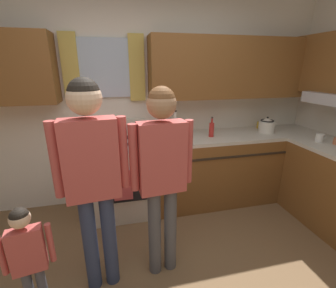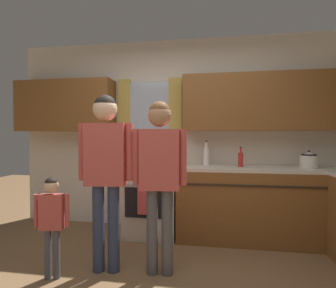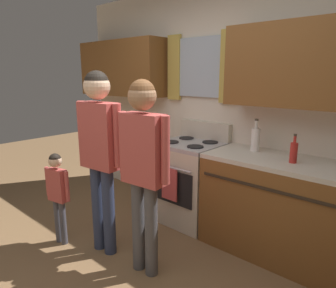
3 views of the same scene
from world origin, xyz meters
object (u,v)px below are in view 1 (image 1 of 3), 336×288
at_px(stove_oven, 122,176).
at_px(adult_in_plaid, 162,165).
at_px(stovetop_kettle, 267,125).
at_px(adult_holding_child, 92,168).
at_px(small_child, 28,254).
at_px(bottle_milk_white, 175,126).
at_px(mug_ceramic_white, 320,138).
at_px(bottle_sauce_red, 212,129).
at_px(mug_mustard_yellow, 260,125).

relative_size(stove_oven, adult_in_plaid, 0.69).
distance_m(stovetop_kettle, adult_holding_child, 2.34).
bearing_deg(adult_holding_child, small_child, -154.28).
bearing_deg(bottle_milk_white, stovetop_kettle, -6.15).
distance_m(mug_ceramic_white, adult_holding_child, 2.50).
xyz_separation_m(stovetop_kettle, adult_holding_child, (-2.10, -1.01, 0.05)).
bearing_deg(adult_holding_child, bottle_sauce_red, 36.72).
height_order(adult_holding_child, adult_in_plaid, adult_holding_child).
bearing_deg(mug_mustard_yellow, stove_oven, -174.44).
distance_m(stove_oven, adult_in_plaid, 1.17).
bearing_deg(bottle_sauce_red, mug_ceramic_white, -22.92).
relative_size(bottle_sauce_red, mug_ceramic_white, 1.95).
bearing_deg(stovetop_kettle, small_child, -154.29).
height_order(stove_oven, bottle_milk_white, bottle_milk_white).
relative_size(mug_ceramic_white, small_child, 0.14).
height_order(bottle_sauce_red, small_child, bottle_sauce_red).
distance_m(bottle_milk_white, stovetop_kettle, 1.21).
bearing_deg(adult_holding_child, adult_in_plaid, 3.94).
relative_size(stove_oven, adult_holding_child, 0.66).
xyz_separation_m(mug_mustard_yellow, adult_holding_child, (-2.15, -1.22, 0.10)).
height_order(bottle_sauce_red, adult_holding_child, adult_holding_child).
height_order(bottle_sauce_red, mug_ceramic_white, bottle_sauce_red).
bearing_deg(bottle_milk_white, stove_oven, -170.90).
distance_m(mug_mustard_yellow, small_child, 2.97).
relative_size(adult_in_plaid, small_child, 1.75).
bearing_deg(mug_mustard_yellow, mug_ceramic_white, -67.44).
xyz_separation_m(mug_mustard_yellow, stovetop_kettle, (-0.04, -0.21, 0.05)).
height_order(mug_mustard_yellow, adult_in_plaid, adult_in_plaid).
height_order(adult_in_plaid, small_child, adult_in_plaid).
height_order(bottle_milk_white, adult_in_plaid, adult_in_plaid).
height_order(stove_oven, mug_mustard_yellow, stove_oven).
height_order(mug_mustard_yellow, stovetop_kettle, stovetop_kettle).
height_order(bottle_sauce_red, stovetop_kettle, bottle_sauce_red).
bearing_deg(stove_oven, bottle_sauce_red, -2.42).
bearing_deg(bottle_milk_white, mug_ceramic_white, -22.30).
relative_size(bottle_sauce_red, adult_holding_child, 0.15).
xyz_separation_m(stove_oven, adult_holding_child, (-0.21, -1.03, 0.58)).
relative_size(stove_oven, mug_ceramic_white, 8.76).
bearing_deg(adult_in_plaid, stovetop_kettle, 31.49).
relative_size(mug_mustard_yellow, small_child, 0.13).
relative_size(bottle_milk_white, mug_mustard_yellow, 2.60).
distance_m(adult_in_plaid, small_child, 1.06).
relative_size(mug_ceramic_white, stovetop_kettle, 0.46).
distance_m(bottle_milk_white, adult_in_plaid, 1.18).
bearing_deg(mug_mustard_yellow, small_child, -151.02).
relative_size(stovetop_kettle, adult_in_plaid, 0.17).
distance_m(bottle_sauce_red, adult_holding_child, 1.65).
bearing_deg(mug_mustard_yellow, bottle_milk_white, -176.42).
bearing_deg(bottle_sauce_red, mug_mustard_yellow, 15.85).
relative_size(adult_holding_child, adult_in_plaid, 1.04).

